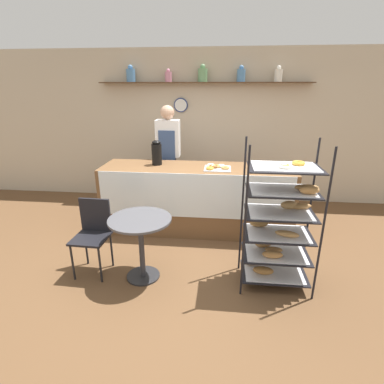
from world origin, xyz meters
TOP-DOWN VIEW (x-y plane):
  - ground_plane at (0.00, 0.00)m, footprint 14.00×14.00m
  - back_wall at (-0.00, 2.44)m, footprint 10.00×0.30m
  - display_counter at (0.00, 1.03)m, footprint 2.76×0.75m
  - pastry_rack at (0.97, -0.22)m, footprint 0.75×0.49m
  - person_worker at (-0.52, 1.63)m, footprint 0.37×0.23m
  - cafe_table at (-0.50, -0.27)m, footprint 0.68×0.68m
  - cafe_chair at (-1.09, -0.16)m, footprint 0.39×0.39m
  - coffee_carafe at (-0.60, 1.11)m, footprint 0.15×0.15m
  - donut_tray_counter at (0.28, 0.96)m, footprint 0.37×0.33m

SIDE VIEW (x-z plane):
  - ground_plane at x=0.00m, z-range 0.00..0.00m
  - display_counter at x=0.00m, z-range 0.00..0.98m
  - cafe_chair at x=-1.09m, z-range 0.10..0.96m
  - cafe_table at x=-0.50m, z-range 0.18..0.91m
  - pastry_rack at x=0.97m, z-range -0.07..1.51m
  - donut_tray_counter at x=0.28m, z-range 0.97..1.02m
  - person_worker at x=-0.52m, z-range 0.10..1.90m
  - coffee_carafe at x=-0.60m, z-range 0.97..1.33m
  - back_wall at x=0.00m, z-range 0.02..2.72m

